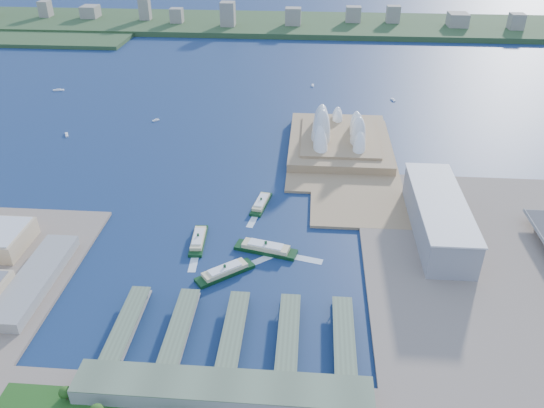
# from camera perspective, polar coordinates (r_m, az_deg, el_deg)

# --- Properties ---
(ground) EXTENTS (3000.00, 3000.00, 0.00)m
(ground) POSITION_cam_1_polar(r_m,az_deg,el_deg) (480.54, -4.51, -7.51)
(ground) COLOR #0E1C43
(ground) RESTS_ON ground
(east_land) EXTENTS (240.00, 500.00, 3.00)m
(east_land) POSITION_cam_1_polar(r_m,az_deg,el_deg) (470.22, 25.48, -11.88)
(east_land) COLOR gray
(east_land) RESTS_ON ground
(peninsula) EXTENTS (135.00, 220.00, 3.00)m
(peninsula) POSITION_cam_1_polar(r_m,az_deg,el_deg) (698.38, 7.44, 5.55)
(peninsula) COLOR #987A53
(peninsula) RESTS_ON ground
(far_shore) EXTENTS (2200.00, 260.00, 12.00)m
(far_shore) POSITION_cam_1_polar(r_m,az_deg,el_deg) (1383.72, 1.70, 18.76)
(far_shore) COLOR #2D4926
(far_shore) RESTS_ON ground
(opera_house) EXTENTS (134.00, 180.00, 58.00)m
(opera_house) POSITION_cam_1_polar(r_m,az_deg,el_deg) (704.27, 7.34, 8.50)
(opera_house) COLOR white
(opera_house) RESTS_ON peninsula
(toaster_building) EXTENTS (45.00, 155.00, 35.00)m
(toaster_building) POSITION_cam_1_polar(r_m,az_deg,el_deg) (544.91, 17.43, -1.26)
(toaster_building) COLOR gray
(toaster_building) RESTS_ON east_land
(ferry_wharves) EXTENTS (184.00, 90.00, 9.30)m
(ferry_wharves) POSITION_cam_1_polar(r_m,az_deg,el_deg) (420.11, -4.12, -13.47)
(ferry_wharves) COLOR #53644C
(ferry_wharves) RESTS_ON ground
(terminal_building) EXTENTS (200.00, 28.00, 12.00)m
(terminal_building) POSITION_cam_1_polar(r_m,az_deg,el_deg) (376.77, -5.33, -19.37)
(terminal_building) COLOR gray
(terminal_building) RESTS_ON south_land
(far_skyline) EXTENTS (1900.00, 140.00, 55.00)m
(far_skyline) POSITION_cam_1_polar(r_m,az_deg,el_deg) (1357.42, 1.68, 19.97)
(far_skyline) COLOR gray
(far_skyline) RESTS_ON far_shore
(ferry_a) EXTENTS (16.09, 51.88, 9.68)m
(ferry_a) POSITION_cam_1_polar(r_m,az_deg,el_deg) (521.07, -7.94, -3.64)
(ferry_a) COLOR black
(ferry_a) RESTS_ON ground
(ferry_b) EXTENTS (21.04, 50.45, 9.27)m
(ferry_b) POSITION_cam_1_polar(r_m,az_deg,el_deg) (574.94, -1.18, 0.25)
(ferry_b) COLOR black
(ferry_b) RESTS_ON ground
(ferry_c) EXTENTS (52.18, 45.39, 10.47)m
(ferry_c) POSITION_cam_1_polar(r_m,az_deg,el_deg) (477.20, -5.09, -7.06)
(ferry_c) COLOR black
(ferry_c) RESTS_ON ground
(ferry_d) EXTENTS (61.73, 28.90, 11.31)m
(ferry_d) POSITION_cam_1_polar(r_m,az_deg,el_deg) (503.21, -0.68, -4.59)
(ferry_d) COLOR black
(ferry_d) RESTS_ON ground
(boat_a) EXTENTS (9.44, 14.11, 2.71)m
(boat_a) POSITION_cam_1_polar(r_m,az_deg,el_deg) (798.46, -21.22, 6.99)
(boat_a) COLOR white
(boat_a) RESTS_ON ground
(boat_b) EXTENTS (9.99, 9.80, 2.80)m
(boat_b) POSITION_cam_1_polar(r_m,az_deg,el_deg) (812.87, -12.39, 8.82)
(boat_b) COLOR white
(boat_b) RESTS_ON ground
(boat_c) EXTENTS (6.67, 12.92, 2.79)m
(boat_c) POSITION_cam_1_polar(r_m,az_deg,el_deg) (898.34, 12.91, 10.90)
(boat_c) COLOR white
(boat_c) RESTS_ON ground
(boat_d) EXTENTS (18.20, 7.75, 3.00)m
(boat_d) POSITION_cam_1_polar(r_m,az_deg,el_deg) (990.59, -21.99, 11.32)
(boat_d) COLOR white
(boat_d) RESTS_ON ground
(boat_e) EXTENTS (4.41, 12.06, 2.92)m
(boat_e) POSITION_cam_1_polar(r_m,az_deg,el_deg) (947.30, 4.40, 12.62)
(boat_e) COLOR white
(boat_e) RESTS_ON ground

